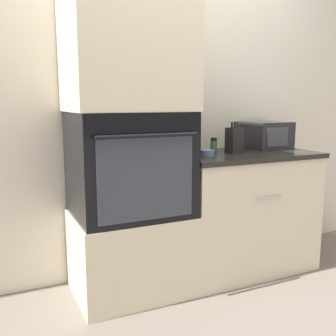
{
  "coord_description": "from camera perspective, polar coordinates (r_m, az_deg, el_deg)",
  "views": [
    {
      "loc": [
        -1.22,
        -2.1,
        1.29
      ],
      "look_at": [
        -0.14,
        0.21,
        0.85
      ],
      "focal_mm": 42.0,
      "sensor_mm": 36.0,
      "label": 1
    }
  ],
  "objects": [
    {
      "name": "bowl",
      "position": [
        2.76,
        5.54,
        2.22
      ],
      "size": [
        0.11,
        0.11,
        0.04
      ],
      "color": "#517599",
      "rests_on": "counter_unit"
    },
    {
      "name": "oven_cabinet_upper",
      "position": [
        2.56,
        -5.9,
        16.31
      ],
      "size": [
        0.75,
        0.6,
        0.72
      ],
      "color": "beige",
      "rests_on": "wall_oven"
    },
    {
      "name": "microwave",
      "position": [
        3.26,
        14.1,
        4.64
      ],
      "size": [
        0.32,
        0.31,
        0.22
      ],
      "color": "#232326",
      "rests_on": "counter_unit"
    },
    {
      "name": "counter_unit",
      "position": [
        3.08,
        10.66,
        -6.12
      ],
      "size": [
        1.08,
        0.63,
        0.91
      ],
      "color": "beige",
      "rests_on": "ground_plane"
    },
    {
      "name": "condiment_jar_mid",
      "position": [
        2.86,
        2.9,
        3.08
      ],
      "size": [
        0.04,
        0.04,
        0.1
      ],
      "color": "silver",
      "rests_on": "counter_unit"
    },
    {
      "name": "condiment_jar_far",
      "position": [
        3.11,
        9.93,
        3.31
      ],
      "size": [
        0.04,
        0.04,
        0.08
      ],
      "color": "silver",
      "rests_on": "counter_unit"
    },
    {
      "name": "condiment_jar_near",
      "position": [
        2.97,
        6.64,
        3.33
      ],
      "size": [
        0.05,
        0.05,
        0.11
      ],
      "color": "#427047",
      "rests_on": "counter_unit"
    },
    {
      "name": "oven_cabinet_base",
      "position": [
        2.74,
        -5.42,
        -12.09
      ],
      "size": [
        0.75,
        0.6,
        0.55
      ],
      "color": "beige",
      "rests_on": "ground_plane"
    },
    {
      "name": "wall_back",
      "position": [
        2.99,
        -1.0,
        8.98
      ],
      "size": [
        8.0,
        0.05,
        2.5
      ],
      "color": "beige",
      "rests_on": "ground_plane"
    },
    {
      "name": "wall_oven",
      "position": [
        2.57,
        -5.6,
        0.65
      ],
      "size": [
        0.73,
        0.64,
        0.68
      ],
      "color": "black",
      "rests_on": "oven_cabinet_base"
    },
    {
      "name": "ground_plane",
      "position": [
        2.75,
        4.76,
        -18.26
      ],
      "size": [
        12.0,
        12.0,
        0.0
      ],
      "primitive_type": "plane",
      "color": "#6B6056"
    },
    {
      "name": "knife_block",
      "position": [
        2.95,
        9.61,
        4.03
      ],
      "size": [
        0.1,
        0.11,
        0.23
      ],
      "color": "black",
      "rests_on": "counter_unit"
    }
  ]
}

